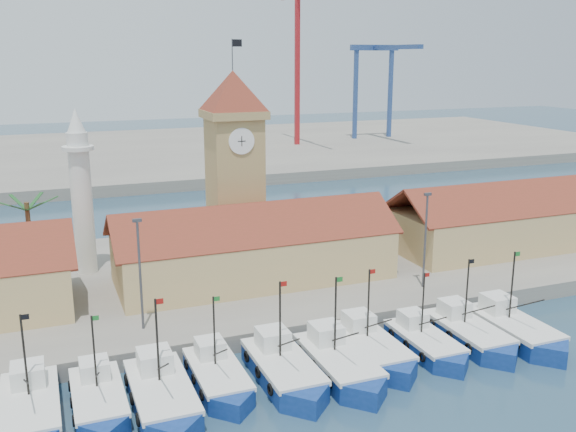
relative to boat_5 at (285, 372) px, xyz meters
name	(u,v)px	position (x,y,z in m)	size (l,w,h in m)	color
ground	(345,388)	(3.62, -2.37, -0.80)	(400.00, 400.00, 0.00)	#1B3748
quay	(242,273)	(3.62, 21.63, -0.05)	(140.00, 32.00, 1.50)	gray
terminal	(128,154)	(3.62, 107.63, 0.20)	(240.00, 80.00, 2.00)	gray
boat_1	(30,413)	(-16.87, 0.90, -0.02)	(3.60, 9.86, 7.46)	navy
boat_2	(99,402)	(-12.69, 0.75, -0.09)	(3.27, 8.96, 6.78)	navy
boat_3	(163,398)	(-8.77, -0.47, 0.01)	(3.78, 10.35, 7.83)	navy
boat_4	(219,379)	(-4.61, 0.92, -0.08)	(3.32, 9.10, 6.88)	navy
boat_5	(285,372)	(0.00, 0.00, 0.00)	(3.71, 10.17, 7.70)	navy
boat_6	(340,366)	(4.07, -0.56, 0.00)	(3.71, 10.15, 7.68)	navy
boat_7	(373,350)	(7.50, 0.82, -0.03)	(3.57, 9.77, 7.39)	navy
boat_8	(427,345)	(11.99, 0.29, -0.10)	(3.23, 8.85, 6.69)	navy
boat_9	(471,335)	(16.16, 0.33, -0.04)	(3.53, 9.66, 7.31)	navy
boat_10	(516,331)	(20.03, -0.43, 0.00)	(3.73, 10.21, 7.72)	navy
hall_center	(254,254)	(3.62, 17.63, 3.19)	(27.04, 10.13, 7.61)	tan
hall_right	(520,223)	(35.62, 17.63, 3.19)	(31.20, 10.13, 7.61)	tan
clock_tower	(235,163)	(3.62, 23.62, 11.17)	(5.80, 5.80, 22.70)	#A18453
minaret	(81,192)	(-11.38, 25.63, 8.93)	(3.00, 3.00, 16.30)	silver
palm_tree	(30,236)	(-16.38, 23.63, 5.45)	(5.60, 5.03, 8.39)	brown
lamp_posts	(289,252)	(4.12, 9.63, 5.68)	(80.70, 0.25, 9.03)	#3F3F44
crane_red_right	(299,44)	(42.73, 101.37, 24.30)	(1.00, 31.59, 41.78)	#A6191E
gantry	(381,66)	(65.62, 104.28, 19.25)	(13.00, 22.00, 23.20)	navy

